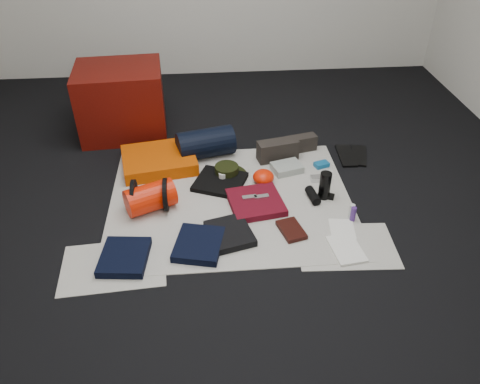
{
  "coord_description": "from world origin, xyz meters",
  "views": [
    {
      "loc": [
        -0.15,
        -2.49,
        1.9
      ],
      "look_at": [
        0.06,
        -0.04,
        0.1
      ],
      "focal_mm": 35.0,
      "sensor_mm": 36.0,
      "label": 1
    }
  ],
  "objects": [
    {
      "name": "first_aid_pouch",
      "position": [
        0.43,
        0.32,
        0.03
      ],
      "size": [
        0.24,
        0.21,
        0.05
      ],
      "primitive_type": "cube",
      "rotation": [
        0.0,
        0.0,
        0.28
      ],
      "color": "gray",
      "rests_on": "newspaper_mat"
    },
    {
      "name": "energy_bar_a",
      "position": [
        0.12,
        -0.05,
        0.06
      ],
      "size": [
        0.1,
        0.05,
        0.01
      ],
      "primitive_type": "cube",
      "rotation": [
        0.0,
        0.0,
        0.14
      ],
      "color": "silver",
      "rests_on": "red_shirt"
    },
    {
      "name": "energy_bar_b",
      "position": [
        0.2,
        -0.05,
        0.06
      ],
      "size": [
        0.1,
        0.05,
        0.01
      ],
      "primitive_type": "cube",
      "rotation": [
        0.0,
        0.0,
        0.14
      ],
      "color": "silver",
      "rests_on": "red_shirt"
    },
    {
      "name": "orange_stuff_sack",
      "position": [
        0.24,
        0.18,
        0.05
      ],
      "size": [
        0.16,
        0.16,
        0.1
      ],
      "primitive_type": "ellipsoid",
      "rotation": [
        0.0,
        0.0,
        -0.05
      ],
      "color": "red",
      "rests_on": "newspaper_mat"
    },
    {
      "name": "paperback_book",
      "position": [
        0.35,
        -0.35,
        0.02
      ],
      "size": [
        0.18,
        0.23,
        0.03
      ],
      "primitive_type": "cube",
      "rotation": [
        0.0,
        0.0,
        0.26
      ],
      "color": "black",
      "rests_on": "newspaper_mat"
    },
    {
      "name": "toiletry_purple",
      "position": [
        0.75,
        -0.28,
        0.06
      ],
      "size": [
        0.04,
        0.04,
        0.1
      ],
      "primitive_type": "cylinder",
      "rotation": [
        0.0,
        0.0,
        -0.36
      ],
      "color": "#42226E",
      "rests_on": "newspaper_mat"
    },
    {
      "name": "map_printout",
      "position": [
        0.67,
        -0.36,
        0.01
      ],
      "size": [
        0.17,
        0.21,
        0.01
      ],
      "primitive_type": "cube",
      "rotation": [
        0.0,
        0.0,
        -0.13
      ],
      "color": "silver",
      "rests_on": "newspaper_mat"
    },
    {
      "name": "boonie_brim",
      "position": [
        -0.01,
        0.29,
        0.01
      ],
      "size": [
        0.36,
        0.36,
        0.01
      ],
      "primitive_type": "cylinder",
      "rotation": [
        0.0,
        0.0,
        0.26
      ],
      "color": "black",
      "rests_on": "newspaper_mat"
    },
    {
      "name": "key_cluster",
      "position": [
        -0.67,
        -0.59,
        0.01
      ],
      "size": [
        0.09,
        0.09,
        0.01
      ],
      "primitive_type": "cube",
      "rotation": [
        0.0,
        0.0,
        0.47
      ],
      "color": "silver",
      "rests_on": "newspaper_mat"
    },
    {
      "name": "hiking_boot_left",
      "position": [
        0.39,
        0.49,
        0.08
      ],
      "size": [
        0.32,
        0.17,
        0.15
      ],
      "primitive_type": "cube",
      "rotation": [
        0.0,
        0.0,
        0.21
      ],
      "color": "#292420",
      "rests_on": "newspaper_mat"
    },
    {
      "name": "newspaper_mat",
      "position": [
        0.0,
        0.0,
        0.0
      ],
      "size": [
        1.6,
        1.3,
        0.01
      ],
      "primitive_type": "cube",
      "color": "silver",
      "rests_on": "floor"
    },
    {
      "name": "stuff_sack",
      "position": [
        -0.52,
        -0.05,
        0.1
      ],
      "size": [
        0.36,
        0.29,
        0.18
      ],
      "primitive_type": "cylinder",
      "rotation": [
        0.0,
        1.57,
        0.42
      ],
      "color": "red",
      "rests_on": "newspaper_mat"
    },
    {
      "name": "sunglasses",
      "position": [
        0.64,
        -0.02,
        0.02
      ],
      "size": [
        0.12,
        0.08,
        0.03
      ],
      "primitive_type": "cube",
      "rotation": [
        0.0,
        0.0,
        -0.42
      ],
      "color": "black",
      "rests_on": "newspaper_mat"
    },
    {
      "name": "boonie_crown",
      "position": [
        -0.01,
        0.29,
        0.05
      ],
      "size": [
        0.17,
        0.17,
        0.07
      ],
      "primitive_type": "cylinder",
      "color": "black",
      "rests_on": "boonie_brim"
    },
    {
      "name": "navy_duffel",
      "position": [
        -0.15,
        0.58,
        0.12
      ],
      "size": [
        0.46,
        0.32,
        0.22
      ],
      "primitive_type": "cylinder",
      "rotation": [
        0.0,
        1.57,
        0.25
      ],
      "color": "black",
      "rests_on": "newspaper_mat"
    },
    {
      "name": "hiking_boot_right",
      "position": [
        0.58,
        0.6,
        0.07
      ],
      "size": [
        0.26,
        0.14,
        0.12
      ],
      "primitive_type": "cube",
      "rotation": [
        0.0,
        0.0,
        0.24
      ],
      "color": "#292420",
      "rests_on": "newspaper_mat"
    },
    {
      "name": "black_tshirt",
      "position": [
        -0.06,
        0.2,
        0.02
      ],
      "size": [
        0.42,
        0.41,
        0.03
      ],
      "primitive_type": "cube",
      "rotation": [
        0.0,
        0.0,
        -0.39
      ],
      "color": "black",
      "rests_on": "newspaper_mat"
    },
    {
      "name": "trousers_charcoal",
      "position": [
        -0.03,
        -0.36,
        0.03
      ],
      "size": [
        0.32,
        0.34,
        0.04
      ],
      "primitive_type": "cube",
      "rotation": [
        0.0,
        0.0,
        0.26
      ],
      "color": "black",
      "rests_on": "newspaper_mat"
    },
    {
      "name": "floor",
      "position": [
        0.0,
        0.0,
        -0.01
      ],
      "size": [
        4.5,
        4.5,
        0.02
      ],
      "primitive_type": "cube",
      "color": "black",
      "rests_on": "ground"
    },
    {
      "name": "red_shirt",
      "position": [
        0.16,
        -0.07,
        0.03
      ],
      "size": [
        0.39,
        0.39,
        0.04
      ],
      "primitive_type": "cube",
      "rotation": [
        0.0,
        0.0,
        0.17
      ],
      "color": "#570915",
      "rests_on": "newspaper_mat"
    },
    {
      "name": "map_booklet",
      "position": [
        0.64,
        -0.54,
        0.01
      ],
      "size": [
        0.2,
        0.27,
        0.01
      ],
      "primitive_type": "cube",
      "rotation": [
        0.0,
        0.0,
        0.13
      ],
      "color": "silver",
      "rests_on": "newspaper_mat"
    },
    {
      "name": "speaker",
      "position": [
        0.55,
        -0.03,
        0.04
      ],
      "size": [
        0.08,
        0.16,
        0.06
      ],
      "primitive_type": "cylinder",
      "rotation": [
        1.57,
        0.0,
        0.14
      ],
      "color": "black",
      "rests_on": "newspaper_mat"
    },
    {
      "name": "water_bottle",
      "position": [
        0.63,
        -0.02,
        0.1
      ],
      "size": [
        0.09,
        0.09,
        0.19
      ],
      "primitive_type": "cylinder",
      "rotation": [
        0.0,
        0.0,
        0.17
      ],
      "color": "black",
      "rests_on": "newspaper_mat"
    },
    {
      "name": "red_cabinet",
      "position": [
        -0.8,
        1.03,
        0.28
      ],
      "size": [
        0.7,
        0.6,
        0.55
      ],
      "primitive_type": "cube",
      "rotation": [
        0.0,
        0.0,
        0.07
      ],
      "color": "#550B06",
      "rests_on": "floor"
    },
    {
      "name": "cyan_case",
      "position": [
        0.7,
        0.36,
        0.02
      ],
      "size": [
        0.12,
        0.1,
        0.03
      ],
      "primitive_type": "cube",
      "rotation": [
        0.0,
        0.0,
        0.32
      ],
      "color": "#0D5486",
      "rests_on": "newspaper_mat"
    },
    {
      "name": "sack_strap_right",
      "position": [
        -0.42,
        -0.05,
        0.11
      ],
      "size": [
        0.03,
        0.22,
        0.22
      ],
      "primitive_type": "cylinder",
      "rotation": [
        0.0,
        1.57,
        0.0
      ],
      "color": "black",
      "rests_on": "newspaper_mat"
    },
    {
      "name": "toiletry_clear",
      "position": [
        0.75,
        -0.24,
        0.06
      ],
      "size": [
        0.04,
        0.04,
        0.1
      ],
      "primitive_type": "cylinder",
      "rotation": [
        0.0,
        0.0,
        -0.4
      ],
      "color": "silver",
      "rests_on": "newspaper_mat"
    },
    {
      "name": "trousers_navy_a",
      "position": [
        -0.64,
        -0.51,
        0.03
      ],
      "size": [
        0.29,
        0.32,
        0.05
      ],
      "primitive_type": "cube",
      "rotation": [
        0.0,
        0.0,
        -0.11
      ],
      "color": "black",
      "rests_on": "newspaper_mat"
    },
    {
      "name": "newspaper_sheet_front_right",
      "position": [
        0.65,
        -0.5,
        0.0
      ],
      "size": [
        0.6,
        0.43,
        0.0
      ],
      "primitive_type": "cube",
      "rotation": [
        0.0,
        0.0,
        -0.05
      ],
      "color": "silver",
      "rests_on": "floor"
    },
    {
      "name": "flip_flop_left",
      "position": [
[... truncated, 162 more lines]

